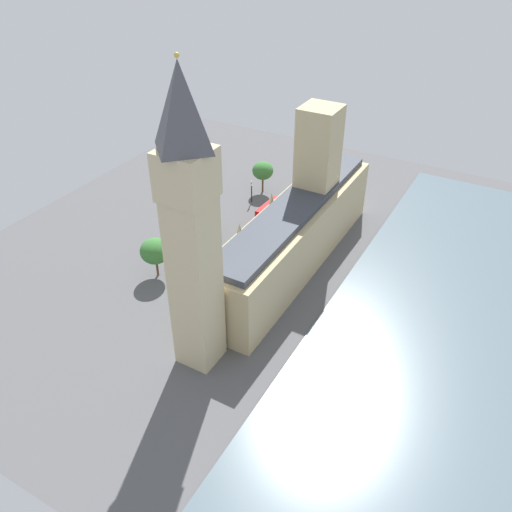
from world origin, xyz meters
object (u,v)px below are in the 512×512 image
Objects in this scene: street_lamp_kerbside at (251,188)px; street_lamp_by_river_gate at (252,190)px; car_blue_near_tower at (213,269)px; pedestrian_far_end at (213,306)px; plane_tree_under_trees at (263,171)px; double_decker_bus_leading at (268,211)px; clock_tower at (191,227)px; car_yellow_cab_midblock at (235,241)px; car_white_opposite_hall at (183,295)px; parliament_building at (297,226)px; plane_tree_trailing at (206,215)px; plane_tree_corner at (155,251)px.

street_lamp_kerbside reaches higher than street_lamp_by_river_gate.
street_lamp_by_river_gate is at bearing -139.69° from street_lamp_kerbside.
pedestrian_far_end is at bearing 123.48° from car_blue_near_tower.
plane_tree_under_trees reaches higher than pedestrian_far_end.
double_decker_bus_leading is 41.11m from pedestrian_far_end.
clock_tower is 32.94m from pedestrian_far_end.
street_lamp_kerbside reaches higher than car_yellow_cab_midblock.
street_lamp_by_river_gate is (7.44, -22.11, 3.22)m from car_yellow_cab_midblock.
car_blue_near_tower is 44.35m from plane_tree_under_trees.
double_decker_bus_leading is 40.71m from car_white_opposite_hall.
car_white_opposite_hall is 48.01m from street_lamp_kerbside.
double_decker_bus_leading is at bearing -92.41° from car_yellow_cab_midblock.
plane_tree_under_trees is at bearing -87.02° from street_lamp_by_river_gate.
parliament_building reaches higher than street_lamp_by_river_gate.
clock_tower is 69.46m from street_lamp_by_river_gate.
car_white_opposite_hall is 55.58m from plane_tree_under_trees.
clock_tower is at bearing 87.28° from parliament_building.
plane_tree_trailing is at bearing 89.87° from street_lamp_kerbside.
plane_tree_corner is 42.94m from street_lamp_kerbside.
car_yellow_cab_midblock is at bearing -86.77° from car_white_opposite_hall.
parliament_building is 31.89m from car_white_opposite_hall.
car_white_opposite_hall is 0.46× the size of plane_tree_corner.
street_lamp_by_river_gate is at bearing -90.38° from plane_tree_trailing.
car_blue_near_tower and car_white_opposite_hall have the same top height.
car_white_opposite_hall is at bearing 110.94° from plane_tree_trailing.
parliament_building is 6.20× the size of double_decker_bus_leading.
car_yellow_cab_midblock is 0.46× the size of plane_tree_corner.
pedestrian_far_end is 49.81m from street_lamp_by_river_gate.
plane_tree_trailing is at bearing 64.05° from double_decker_bus_leading.
double_decker_bus_leading is at bearing -90.27° from car_white_opposite_hall.
clock_tower is at bearing 108.96° from plane_tree_under_trees.
clock_tower is 10.01× the size of street_lamp_by_river_gate.
pedestrian_far_end is at bearing -66.20° from clock_tower.
plane_tree_trailing is 1.01× the size of plane_tree_corner.
car_blue_near_tower is at bearing -145.59° from plane_tree_corner.
car_yellow_cab_midblock is at bearing 108.93° from street_lamp_kerbside.
car_blue_near_tower is 36.82m from street_lamp_by_river_gate.
clock_tower reaches higher than plane_tree_corner.
clock_tower is 75.09m from plane_tree_under_trees.
car_yellow_cab_midblock is 0.47× the size of plane_tree_under_trees.
parliament_building is 37.94m from plane_tree_under_trees.
street_lamp_by_river_gate is at bearing -75.53° from car_blue_near_tower.
plane_tree_trailing is at bearing 5.93° from parliament_building.
clock_tower is at bearing 110.88° from street_lamp_kerbside.
plane_tree_corner reaches higher than car_blue_near_tower.
double_decker_bus_leading is at bearing 145.31° from street_lamp_kerbside.
car_yellow_cab_midblock and car_blue_near_tower have the same top height.
plane_tree_trailing is (9.20, 17.12, 4.68)m from double_decker_bus_leading.
plane_tree_trailing is at bearing 89.62° from street_lamp_by_river_gate.
clock_tower is 37.61× the size of pedestrian_far_end.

